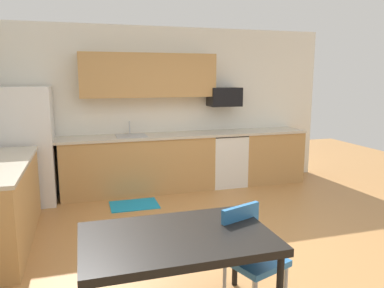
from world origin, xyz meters
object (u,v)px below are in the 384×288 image
microwave (224,97)px  dining_table (177,242)px  oven_range (226,159)px  chair_near_table (249,251)px  refrigerator (27,146)px

microwave → dining_table: 4.06m
oven_range → chair_near_table: bearing=-108.8°
oven_range → refrigerator: bearing=-178.6°
oven_range → dining_table: size_ratio=0.65×
chair_near_table → refrigerator: bearing=121.2°
oven_range → chair_near_table: oven_range is taller
refrigerator → dining_table: refrigerator is taller
oven_range → dining_table: (-1.77, -3.45, 0.22)m
refrigerator → dining_table: size_ratio=1.24×
refrigerator → oven_range: size_ratio=1.91×
microwave → dining_table: size_ratio=0.39×
refrigerator → dining_table: 3.66m
oven_range → dining_table: bearing=-117.1°
dining_table → chair_near_table: chair_near_table is taller
oven_range → chair_near_table: (-1.16, -3.42, 0.05)m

